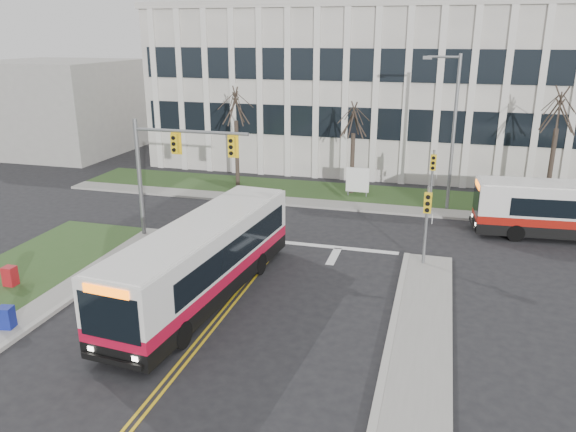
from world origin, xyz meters
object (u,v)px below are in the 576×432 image
Objects in this scene: newspaper_box_blue at (7,319)px; streetlight at (451,125)px; directory_sign at (358,180)px; newspaper_box_red at (10,277)px; bus_main at (203,262)px.

streetlight is at bearing 42.51° from newspaper_box_blue.
directory_sign is 2.11× the size of newspaper_box_blue.
directory_sign is 21.29m from newspaper_box_red.
newspaper_box_blue is 3.97m from newspaper_box_red.
streetlight reaches higher than directory_sign.
streetlight is 0.79× the size of bus_main.
bus_main is (-3.74, -16.22, 0.39)m from directory_sign.
streetlight reaches higher than bus_main.
bus_main reaches higher than newspaper_box_red.
newspaper_box_red is (-8.26, -1.36, -1.09)m from bus_main.
directory_sign is at bearing 55.64° from newspaper_box_blue.
bus_main is at bearing 9.49° from newspaper_box_red.
directory_sign is 22.75m from newspaper_box_blue.
streetlight is at bearing 63.42° from bus_main.
bus_main is 12.33× the size of newspaper_box_blue.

